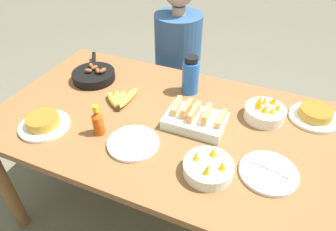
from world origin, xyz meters
name	(u,v)px	position (x,y,z in m)	size (l,w,h in m)	color
ground_plane	(168,212)	(0.00, 0.00, 0.00)	(14.00, 14.00, 0.00)	#666051
dining_table	(168,135)	(0.00, 0.00, 0.66)	(1.70, 0.95, 0.76)	brown
banana_bunch	(121,100)	(-0.28, 0.04, 0.78)	(0.15, 0.21, 0.04)	gold
melon_tray	(195,119)	(0.13, 0.02, 0.79)	(0.28, 0.19, 0.10)	silver
skillet	(94,75)	(-0.54, 0.18, 0.79)	(0.28, 0.34, 0.08)	black
frittata_plate_center	(44,123)	(-0.51, -0.27, 0.78)	(0.23, 0.23, 0.06)	white
frittata_plate_side	(315,115)	(0.64, 0.29, 0.78)	(0.23, 0.23, 0.06)	white
empty_plate_near_front	(133,143)	(-0.07, -0.21, 0.77)	(0.23, 0.23, 0.02)	white
empty_plate_far_left	(269,173)	(0.49, -0.15, 0.77)	(0.23, 0.23, 0.02)	white
fruit_bowl_mango	(265,112)	(0.42, 0.20, 0.79)	(0.19, 0.19, 0.11)	white
fruit_bowl_citrus	(208,167)	(0.27, -0.24, 0.79)	(0.20, 0.20, 0.11)	white
water_bottle	(190,76)	(0.01, 0.28, 0.86)	(0.09, 0.09, 0.21)	blue
hot_sauce_bottle	(98,122)	(-0.25, -0.21, 0.83)	(0.05, 0.05, 0.15)	#C64C0F
person_figure	(177,81)	(-0.23, 0.71, 0.52)	(0.34, 0.34, 1.24)	black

